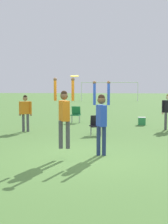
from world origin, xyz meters
name	(u,v)px	position (x,y,z in m)	size (l,w,h in m)	color
ground_plane	(83,158)	(0.00, 0.00, 0.00)	(120.00, 120.00, 0.00)	#56843D
person_jumping	(64,111)	(-0.52, -0.14, 1.36)	(0.61, 0.50, 2.03)	#4C4C51
person_defending	(101,116)	(0.53, 0.33, 1.20)	(0.52, 0.42, 2.24)	navy
frisbee	(75,76)	(-0.23, -0.03, 2.36)	(0.25, 0.25, 0.05)	yellow
camping_chair_1	(76,113)	(-1.06, 8.06, 0.53)	(0.57, 0.61, 0.90)	gray
camping_chair_2	(96,124)	(0.22, 4.02, 0.47)	(0.60, 0.64, 0.82)	gray
person_spectator_near	(25,110)	(-2.97, 4.69, 0.98)	(0.60, 0.41, 1.64)	#4C4C51
person_spectator_far	(168,108)	(3.49, 5.75, 1.00)	(0.60, 0.41, 1.67)	#4C4C51
cooler_box	(142,121)	(2.46, 7.36, 0.21)	(0.37, 0.31, 0.41)	#2D8C4C
soccer_goal	(109,86)	(0.79, 30.05, 1.84)	(7.10, 0.10, 2.35)	white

